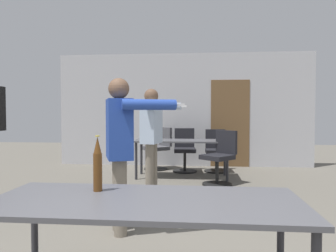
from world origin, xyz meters
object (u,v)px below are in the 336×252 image
Objects in this scene: person_left_plaid at (152,131)px; office_chair_near_pushed at (185,151)px; office_chair_far_left at (216,152)px; office_chair_far_right at (220,159)px; beer_bottle at (98,165)px; office_chair_side_rolled at (159,150)px; person_near_casual at (121,141)px.

office_chair_near_pushed is at bearing -179.95° from person_left_plaid.
office_chair_far_left is 1.34m from office_chair_far_right.
office_chair_far_left is at bearing 78.10° from beer_bottle.
office_chair_far_right is 1.02× the size of office_chair_side_rolled.
office_chair_near_pushed is (0.51, 3.73, -0.54)m from person_near_casual.
person_left_plaid is 1.77× the size of office_chair_near_pushed.
person_near_casual is 3.80m from office_chair_near_pushed.
office_chair_side_rolled is (-1.28, 0.14, 0.03)m from office_chair_far_left.
office_chair_near_pushed reaches higher than office_chair_far_left.
person_near_casual is 1.74× the size of office_chair_side_rolled.
person_left_plaid is 1.68m from person_near_casual.
office_chair_far_left is at bearing -137.31° from office_chair_side_rolled.
office_chair_far_left is 1.29m from office_chair_side_rolled.
person_left_plaid is at bearing 90.84° from beer_bottle.
person_near_casual is 4.32× the size of beer_bottle.
person_left_plaid is at bearing 73.99° from office_chair_near_pushed.
person_near_casual is at bearing 140.12° from office_chair_side_rolled.
office_chair_far_right is at bearing 113.64° from office_chair_near_pushed.
office_chair_far_left is (1.10, 2.12, -0.58)m from person_left_plaid.
office_chair_far_right reaches higher than office_chair_far_left.
person_left_plaid is 1.45m from office_chair_far_right.
office_chair_far_right is (0.68, -1.27, 0.02)m from office_chair_near_pushed.
office_chair_near_pushed is 1.44m from office_chair_far_right.
person_left_plaid is 2.34m from office_chair_side_rolled.
office_chair_side_rolled reaches higher than office_chair_far_left.
beer_bottle is at bearing 81.16° from office_chair_near_pushed.
person_left_plaid reaches higher than office_chair_far_left.
office_chair_side_rolled is (-0.60, 0.21, 0.01)m from office_chair_near_pushed.
office_chair_near_pushed is 4.99m from beer_bottle.
beer_bottle is (0.04, -2.90, -0.08)m from person_left_plaid.
office_chair_side_rolled is 2.48× the size of beer_bottle.
person_near_casual reaches higher than office_chair_side_rolled.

